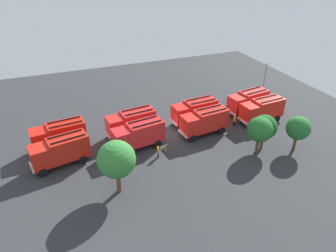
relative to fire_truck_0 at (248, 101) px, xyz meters
name	(u,v)px	position (x,y,z in m)	size (l,w,h in m)	color
ground_plane	(168,134)	(14.88, 1.74, -2.15)	(66.92, 66.92, 0.00)	#2D3033
fire_truck_0	(248,101)	(0.00, 0.00, 0.00)	(7.49, 3.64, 3.88)	red
fire_truck_1	(195,111)	(9.79, 0.03, 0.00)	(7.37, 3.23, 3.88)	red
fire_truck_2	(131,122)	(19.86, -0.06, 0.00)	(7.44, 3.44, 3.88)	red
fire_truck_3	(59,135)	(29.86, -0.24, 0.00)	(7.42, 3.37, 3.88)	red
fire_truck_4	(262,109)	(-0.23, 3.45, 0.00)	(7.38, 3.23, 3.88)	red
fire_truck_5	(205,121)	(9.85, 3.52, 0.00)	(7.40, 3.32, 3.88)	red
fire_truck_6	(139,134)	(19.86, 3.58, 0.00)	(7.48, 3.60, 3.88)	red
fire_truck_7	(60,150)	(29.99, 3.70, 0.00)	(7.53, 3.83, 3.88)	red
firefighter_0	(130,117)	(19.07, -3.71, -1.24)	(0.47, 0.36, 1.64)	black
firefighter_1	(158,151)	(18.19, 6.66, -1.25)	(0.36, 0.47, 1.62)	black
firefighter_2	(235,120)	(4.38, 3.08, -1.22)	(0.36, 0.47, 1.67)	black
firefighter_3	(207,103)	(5.57, -3.77, -1.16)	(0.43, 0.29, 1.77)	black
tree_0	(298,128)	(0.35, 11.69, 1.16)	(3.18, 3.18, 4.93)	brown
tree_1	(264,127)	(4.44, 9.96, 1.28)	(3.29, 3.29, 5.10)	brown
tree_2	(260,130)	(5.48, 10.40, 1.36)	(3.37, 3.37, 5.22)	brown
tree_3	(116,160)	(24.48, 11.20, 2.19)	(4.16, 4.16, 6.45)	brown
traffic_cone_0	(165,148)	(16.74, 5.41, -1.86)	(0.41, 0.41, 0.58)	#F2600C
lamppost	(265,78)	(-5.61, -3.61, 1.93)	(0.36, 0.36, 7.01)	slate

